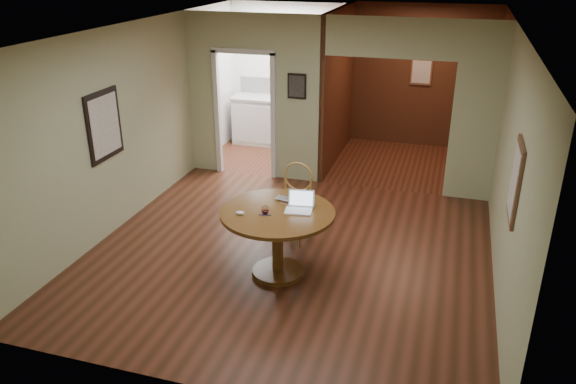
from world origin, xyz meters
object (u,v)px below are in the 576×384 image
(chair, at_px, (295,198))
(open_laptop, at_px, (300,205))
(dining_table, at_px, (278,228))
(closed_laptop, at_px, (287,201))

(chair, xyz_separation_m, open_laptop, (0.29, -0.82, 0.30))
(chair, bearing_deg, open_laptop, -64.23)
(dining_table, distance_m, open_laptop, 0.38)
(open_laptop, height_order, closed_laptop, open_laptop)
(dining_table, xyz_separation_m, open_laptop, (0.23, 0.12, 0.28))
(open_laptop, bearing_deg, closed_laptop, 134.41)
(dining_table, relative_size, chair, 1.26)
(dining_table, relative_size, closed_laptop, 4.01)
(open_laptop, distance_m, closed_laptop, 0.25)
(dining_table, height_order, closed_laptop, closed_laptop)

